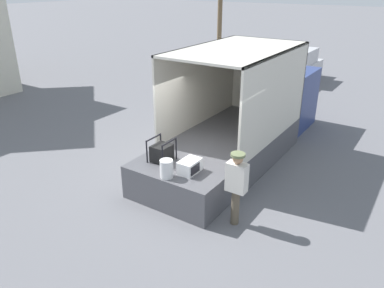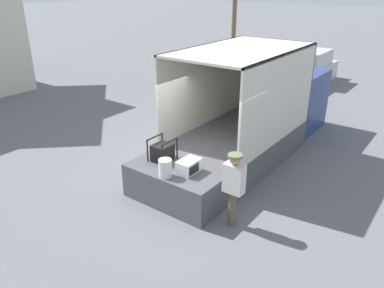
% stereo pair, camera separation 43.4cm
% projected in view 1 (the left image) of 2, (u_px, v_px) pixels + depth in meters
% --- Properties ---
extents(ground_plane, '(160.00, 160.00, 0.00)m').
position_uv_depth(ground_plane, '(194.00, 187.00, 9.64)').
color(ground_plane, slate).
extents(box_truck, '(6.55, 2.47, 3.23)m').
position_uv_depth(box_truck, '(258.00, 114.00, 12.15)').
color(box_truck, navy).
rests_on(box_truck, ground).
extents(tailgate_deck, '(1.38, 2.35, 0.85)m').
position_uv_depth(tailgate_deck, '(178.00, 184.00, 8.94)').
color(tailgate_deck, '#4C4C51').
rests_on(tailgate_deck, ground).
extents(microwave, '(0.55, 0.38, 0.31)m').
position_uv_depth(microwave, '(190.00, 166.00, 8.51)').
color(microwave, white).
rests_on(microwave, tailgate_deck).
extents(portable_generator, '(0.58, 0.51, 0.57)m').
position_uv_depth(portable_generator, '(162.00, 152.00, 9.05)').
color(portable_generator, black).
rests_on(portable_generator, tailgate_deck).
extents(orange_bucket, '(0.30, 0.30, 0.42)m').
position_uv_depth(orange_bucket, '(167.00, 169.00, 8.28)').
color(orange_bucket, silver).
rests_on(orange_bucket, tailgate_deck).
extents(worker_person, '(0.30, 0.44, 1.69)m').
position_uv_depth(worker_person, '(237.00, 182.00, 7.79)').
color(worker_person, brown).
rests_on(worker_person, ground).
extents(pickup_truck_silver, '(5.25, 2.10, 1.65)m').
position_uv_depth(pickup_truck_silver, '(288.00, 70.00, 19.15)').
color(pickup_truck_silver, '#B7B7BC').
rests_on(pickup_truck_silver, ground).
extents(utility_pole, '(1.80, 0.28, 7.04)m').
position_uv_depth(utility_pole, '(220.00, 3.00, 22.13)').
color(utility_pole, brown).
rests_on(utility_pole, ground).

